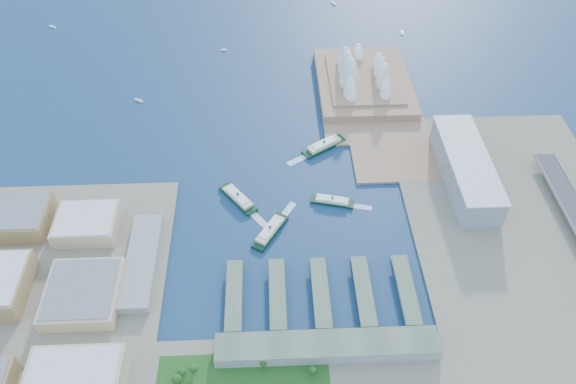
{
  "coord_description": "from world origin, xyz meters",
  "views": [
    {
      "loc": [
        -30.63,
        -390.37,
        460.89
      ],
      "look_at": [
        -12.43,
        53.34,
        18.0
      ],
      "focal_mm": 35.0,
      "sensor_mm": 36.0,
      "label": 1
    }
  ],
  "objects_px": {
    "ferry_a": "(238,197)",
    "ferry_d": "(332,200)",
    "toaster_building": "(466,169)",
    "ferry_c": "(270,230)",
    "ferry_b": "(324,144)",
    "opera_house": "(365,68)"
  },
  "relations": [
    {
      "from": "toaster_building",
      "to": "ferry_d",
      "type": "height_order",
      "value": "toaster_building"
    },
    {
      "from": "ferry_a",
      "to": "ferry_b",
      "type": "distance_m",
      "value": 138.48
    },
    {
      "from": "ferry_b",
      "to": "ferry_d",
      "type": "distance_m",
      "value": 97.13
    },
    {
      "from": "opera_house",
      "to": "ferry_d",
      "type": "height_order",
      "value": "opera_house"
    },
    {
      "from": "ferry_c",
      "to": "ferry_d",
      "type": "xyz_separation_m",
      "value": [
        71.41,
        42.74,
        -0.65
      ]
    },
    {
      "from": "ferry_a",
      "to": "ferry_d",
      "type": "height_order",
      "value": "ferry_a"
    },
    {
      "from": "opera_house",
      "to": "ferry_d",
      "type": "distance_m",
      "value": 239.0
    },
    {
      "from": "opera_house",
      "to": "ferry_d",
      "type": "bearing_deg",
      "value": -106.42
    },
    {
      "from": "opera_house",
      "to": "toaster_building",
      "type": "xyz_separation_m",
      "value": [
        90.0,
        -200.0,
        -11.5
      ]
    },
    {
      "from": "ferry_a",
      "to": "ferry_b",
      "type": "height_order",
      "value": "ferry_b"
    },
    {
      "from": "toaster_building",
      "to": "ferry_c",
      "type": "xyz_separation_m",
      "value": [
        -228.52,
        -70.48,
        -15.18
      ]
    },
    {
      "from": "toaster_building",
      "to": "ferry_a",
      "type": "height_order",
      "value": "toaster_building"
    },
    {
      "from": "ferry_b",
      "to": "ferry_c",
      "type": "relative_size",
      "value": 1.07
    },
    {
      "from": "opera_house",
      "to": "ferry_a",
      "type": "relative_size",
      "value": 3.17
    },
    {
      "from": "toaster_building",
      "to": "ferry_d",
      "type": "distance_m",
      "value": 160.33
    },
    {
      "from": "ferry_c",
      "to": "ferry_d",
      "type": "distance_m",
      "value": 83.22
    },
    {
      "from": "ferry_b",
      "to": "ferry_c",
      "type": "distance_m",
      "value": 156.69
    },
    {
      "from": "opera_house",
      "to": "toaster_building",
      "type": "relative_size",
      "value": 1.16
    },
    {
      "from": "ferry_a",
      "to": "ferry_d",
      "type": "xyz_separation_m",
      "value": [
        107.34,
        -8.71,
        -0.7
      ]
    },
    {
      "from": "toaster_building",
      "to": "ferry_d",
      "type": "relative_size",
      "value": 3.14
    },
    {
      "from": "toaster_building",
      "to": "ferry_b",
      "type": "bearing_deg",
      "value": 156.28
    },
    {
      "from": "ferry_b",
      "to": "ferry_d",
      "type": "relative_size",
      "value": 1.22
    }
  ]
}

